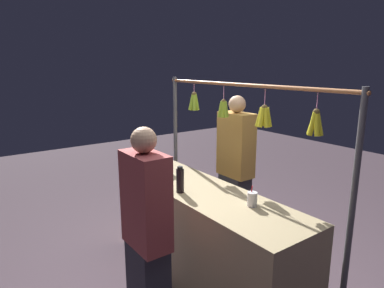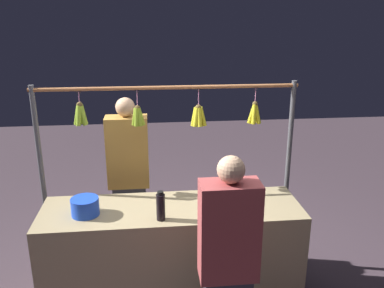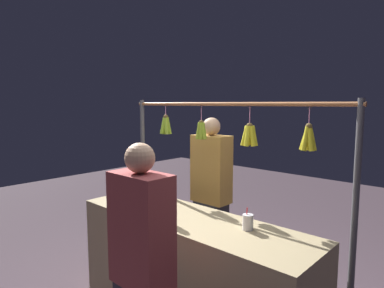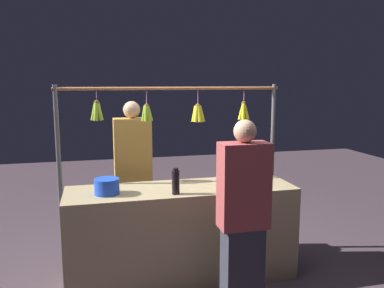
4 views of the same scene
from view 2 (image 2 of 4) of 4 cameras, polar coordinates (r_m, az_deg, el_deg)
market_counter at (r=3.47m, az=-2.77°, el=-15.42°), size 2.08×0.61×0.87m
display_rack at (r=3.49m, az=-3.27°, el=0.12°), size 2.25×0.14×1.81m
water_bottle at (r=3.03m, az=-4.47°, el=-8.84°), size 0.07×0.07×0.23m
blue_bucket at (r=3.21m, az=-14.96°, el=-8.60°), size 0.21×0.21×0.14m
drink_cup at (r=3.36m, az=5.20°, el=-7.01°), size 0.08×0.08×0.16m
vendor_person at (r=3.93m, az=-8.93°, el=-5.36°), size 0.39×0.21×1.63m
customer_person at (r=2.71m, az=5.11°, el=-17.64°), size 0.37×0.20×1.56m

